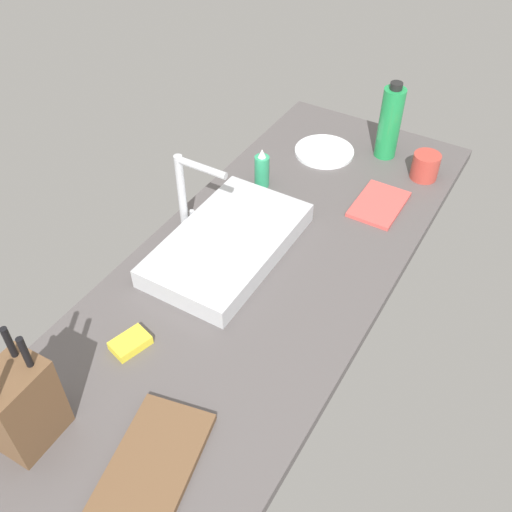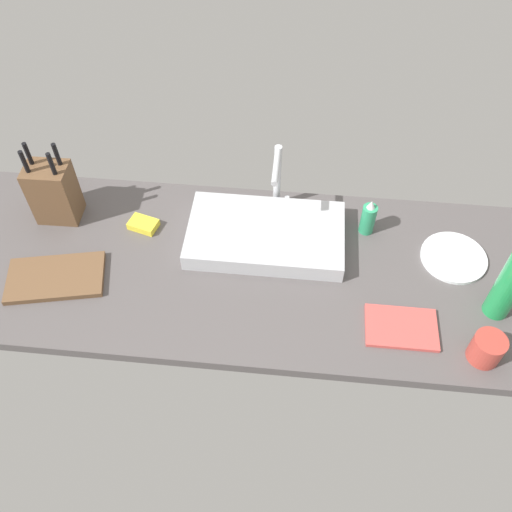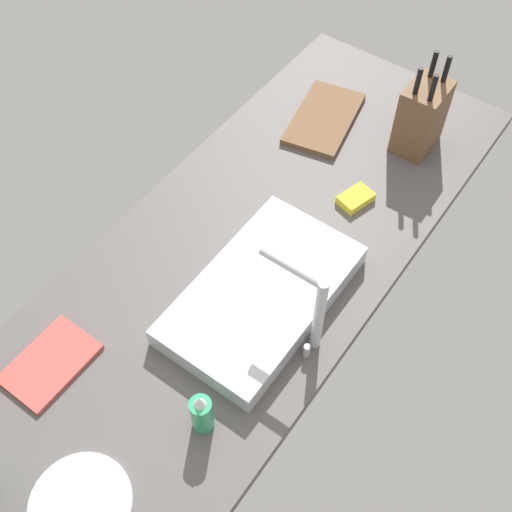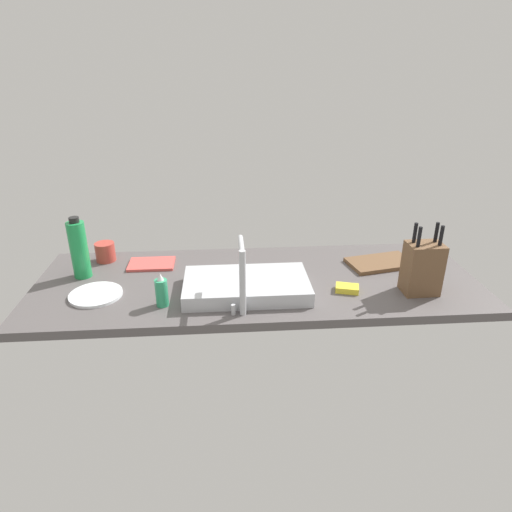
% 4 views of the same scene
% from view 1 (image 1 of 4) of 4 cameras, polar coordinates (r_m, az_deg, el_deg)
% --- Properties ---
extents(countertop_slab, '(1.84, 0.68, 0.04)m').
position_cam_1_polar(countertop_slab, '(1.57, -0.37, -2.51)').
color(countertop_slab, '#514C4C').
rests_on(countertop_slab, ground).
extents(sink_basin, '(0.49, 0.28, 0.06)m').
position_cam_1_polar(sink_basin, '(1.61, -2.76, 1.21)').
color(sink_basin, '#B7BABF').
rests_on(sink_basin, countertop_slab).
extents(faucet, '(0.06, 0.16, 0.25)m').
position_cam_1_polar(faucet, '(1.61, -6.75, 6.67)').
color(faucet, '#B7BABF').
rests_on(faucet, countertop_slab).
extents(knife_block, '(0.14, 0.10, 0.28)m').
position_cam_1_polar(knife_block, '(1.27, -22.11, -13.47)').
color(knife_block, brown).
rests_on(knife_block, countertop_slab).
extents(cutting_board, '(0.31, 0.22, 0.02)m').
position_cam_1_polar(cutting_board, '(1.25, -10.15, -19.60)').
color(cutting_board, brown).
rests_on(cutting_board, countertop_slab).
extents(soap_bottle, '(0.05, 0.05, 0.13)m').
position_cam_1_polar(soap_bottle, '(1.84, 0.59, 8.46)').
color(soap_bottle, '#2D9966').
rests_on(soap_bottle, countertop_slab).
extents(water_bottle, '(0.07, 0.07, 0.26)m').
position_cam_1_polar(water_bottle, '(2.00, 13.04, 12.69)').
color(water_bottle, '#1E8E47').
rests_on(water_bottle, countertop_slab).
extents(dinner_plate, '(0.20, 0.20, 0.01)m').
position_cam_1_polar(dinner_plate, '(2.03, 6.74, 10.18)').
color(dinner_plate, white).
rests_on(dinner_plate, countertop_slab).
extents(dish_towel, '(0.20, 0.14, 0.01)m').
position_cam_1_polar(dish_towel, '(1.82, 12.01, 5.01)').
color(dish_towel, '#CC4C47').
rests_on(dish_towel, countertop_slab).
extents(coffee_mug, '(0.09, 0.09, 0.09)m').
position_cam_1_polar(coffee_mug, '(1.96, 16.32, 8.48)').
color(coffee_mug, '#B23D33').
rests_on(coffee_mug, countertop_slab).
extents(dish_sponge, '(0.10, 0.08, 0.02)m').
position_cam_1_polar(dish_sponge, '(1.42, -12.26, -8.37)').
color(dish_sponge, yellow).
rests_on(dish_sponge, countertop_slab).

